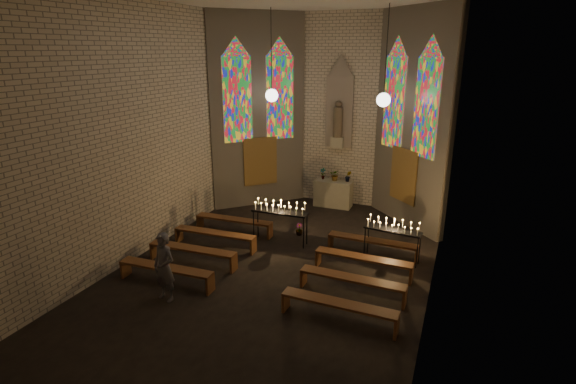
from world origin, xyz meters
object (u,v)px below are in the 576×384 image
(altar, at_px, (333,193))
(votive_stand_left, at_px, (280,209))
(votive_stand_right, at_px, (393,227))
(visitor, at_px, (164,267))
(aisle_flower_pot, at_px, (299,229))

(altar, relative_size, votive_stand_left, 0.80)
(votive_stand_right, bearing_deg, altar, 133.51)
(altar, height_order, visitor, visitor)
(aisle_flower_pot, bearing_deg, votive_stand_left, -114.80)
(votive_stand_right, relative_size, visitor, 0.96)
(altar, bearing_deg, aisle_flower_pot, -94.12)
(aisle_flower_pot, distance_m, votive_stand_left, 1.22)
(aisle_flower_pot, relative_size, visitor, 0.23)
(aisle_flower_pot, distance_m, visitor, 5.10)
(aisle_flower_pot, xyz_separation_m, visitor, (-1.60, -4.80, 0.65))
(aisle_flower_pot, relative_size, votive_stand_left, 0.23)
(votive_stand_left, relative_size, votive_stand_right, 1.08)
(altar, relative_size, visitor, 0.83)
(altar, relative_size, votive_stand_right, 0.86)
(visitor, bearing_deg, altar, 88.60)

